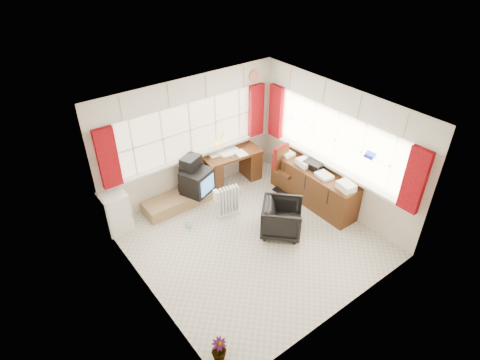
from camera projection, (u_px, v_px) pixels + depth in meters
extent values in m
plane|color=beige|center=(252.00, 240.00, 7.31)|extent=(4.00, 4.00, 0.00)
plane|color=beige|center=(190.00, 139.00, 7.94)|extent=(4.00, 0.00, 4.00)
plane|color=beige|center=(348.00, 252.00, 5.30)|extent=(4.00, 0.00, 4.00)
plane|color=beige|center=(142.00, 233.00, 5.61)|extent=(0.00, 4.00, 4.00)
plane|color=beige|center=(335.00, 148.00, 7.62)|extent=(0.00, 4.00, 4.00)
plane|color=white|center=(255.00, 114.00, 5.92)|extent=(4.00, 4.00, 0.00)
plane|color=#F3E4C0|center=(190.00, 130.00, 7.82)|extent=(3.60, 0.00, 3.60)
cube|color=white|center=(193.00, 156.00, 8.11)|extent=(3.70, 0.12, 0.05)
cube|color=white|center=(133.00, 148.00, 7.21)|extent=(0.03, 0.02, 1.10)
cube|color=white|center=(163.00, 139.00, 7.51)|extent=(0.03, 0.02, 1.10)
cube|color=white|center=(190.00, 130.00, 7.81)|extent=(0.03, 0.02, 1.10)
cube|color=white|center=(216.00, 122.00, 8.11)|extent=(0.03, 0.02, 1.10)
cube|color=white|center=(239.00, 114.00, 8.41)|extent=(0.03, 0.02, 1.10)
plane|color=#F3E4C0|center=(336.00, 139.00, 7.50)|extent=(0.00, 3.60, 3.60)
cube|color=white|center=(331.00, 166.00, 7.80)|extent=(0.12, 3.70, 0.05)
cube|color=white|center=(390.00, 166.00, 6.70)|extent=(0.02, 0.03, 1.10)
cube|color=white|center=(361.00, 152.00, 7.10)|extent=(0.02, 0.03, 1.10)
cube|color=white|center=(336.00, 139.00, 7.50)|extent=(0.02, 0.03, 1.10)
cube|color=white|center=(312.00, 128.00, 7.89)|extent=(0.02, 0.03, 1.10)
cube|color=white|center=(291.00, 117.00, 8.29)|extent=(0.02, 0.03, 1.10)
cube|color=maroon|center=(108.00, 158.00, 6.91)|extent=(0.35, 0.10, 1.15)
cube|color=maroon|center=(256.00, 111.00, 8.56)|extent=(0.35, 0.10, 1.15)
cube|color=maroon|center=(276.00, 112.00, 8.52)|extent=(0.10, 0.35, 1.15)
cube|color=maroon|center=(415.00, 181.00, 6.33)|extent=(0.10, 0.35, 1.15)
cube|color=beige|center=(188.00, 91.00, 7.36)|extent=(3.95, 0.08, 0.48)
cube|color=beige|center=(341.00, 99.00, 7.05)|extent=(0.08, 3.95, 0.48)
cube|color=#532813|center=(231.00, 154.00, 8.54)|extent=(1.32, 0.75, 0.06)
cube|color=#532813|center=(212.00, 174.00, 8.53)|extent=(0.35, 0.59, 0.67)
cube|color=#532813|center=(250.00, 162.00, 8.95)|extent=(0.35, 0.59, 0.67)
cube|color=white|center=(231.00, 152.00, 8.52)|extent=(0.24, 0.31, 0.02)
cube|color=white|center=(231.00, 152.00, 8.52)|extent=(0.24, 0.31, 0.02)
cube|color=white|center=(231.00, 152.00, 8.51)|extent=(0.24, 0.31, 0.02)
cube|color=white|center=(231.00, 152.00, 8.51)|extent=(0.24, 0.31, 0.02)
cube|color=white|center=(231.00, 151.00, 8.51)|extent=(0.24, 0.31, 0.02)
cube|color=white|center=(231.00, 151.00, 8.51)|extent=(0.24, 0.31, 0.02)
cylinder|color=yellow|center=(222.00, 150.00, 8.60)|extent=(0.10, 0.10, 0.02)
cylinder|color=yellow|center=(222.00, 142.00, 8.50)|extent=(0.02, 0.02, 0.38)
cone|color=yellow|center=(221.00, 136.00, 8.41)|extent=(0.17, 0.15, 0.15)
cube|color=black|center=(286.00, 190.00, 8.61)|extent=(0.45, 0.45, 0.04)
cylinder|color=silver|center=(287.00, 181.00, 8.49)|extent=(0.06, 0.06, 0.49)
cube|color=#532813|center=(287.00, 172.00, 8.35)|extent=(0.44, 0.43, 0.06)
cube|color=#532813|center=(281.00, 157.00, 8.33)|extent=(0.38, 0.08, 0.47)
cube|color=maroon|center=(281.00, 156.00, 8.32)|extent=(0.41, 0.09, 0.49)
imported|color=black|center=(282.00, 218.00, 7.32)|extent=(1.02, 1.02, 0.66)
cube|color=white|center=(228.00, 213.00, 7.90)|extent=(0.46, 0.25, 0.09)
cube|color=white|center=(218.00, 203.00, 7.64)|extent=(0.05, 0.13, 0.57)
cube|color=white|center=(222.00, 202.00, 7.67)|extent=(0.05, 0.13, 0.57)
cube|color=white|center=(225.00, 201.00, 7.69)|extent=(0.05, 0.13, 0.57)
cube|color=white|center=(228.00, 200.00, 7.72)|extent=(0.05, 0.13, 0.57)
cube|color=white|center=(231.00, 199.00, 7.74)|extent=(0.05, 0.13, 0.57)
cube|color=white|center=(234.00, 198.00, 7.77)|extent=(0.05, 0.13, 0.57)
cube|color=white|center=(237.00, 197.00, 7.79)|extent=(0.05, 0.13, 0.57)
cube|color=#532813|center=(313.00, 186.00, 8.11)|extent=(0.50, 2.00, 0.75)
cube|color=white|center=(346.00, 187.00, 7.33)|extent=(0.24, 0.32, 0.10)
cube|color=white|center=(324.00, 175.00, 7.68)|extent=(0.24, 0.32, 0.10)
cube|color=white|center=(304.00, 163.00, 8.03)|extent=(0.24, 0.32, 0.10)
cube|color=white|center=(286.00, 152.00, 8.38)|extent=(0.24, 0.32, 0.10)
cube|color=black|center=(314.00, 165.00, 7.96)|extent=(0.35, 0.42, 0.12)
cube|color=#A88754|center=(178.00, 201.00, 8.11)|extent=(1.40, 0.50, 0.25)
cube|color=black|center=(197.00, 181.00, 8.02)|extent=(0.70, 0.67, 0.50)
cube|color=#4D8DDA|center=(208.00, 185.00, 7.91)|extent=(0.40, 0.18, 0.34)
cube|color=black|center=(192.00, 184.00, 8.23)|extent=(0.63, 0.53, 0.20)
cube|color=black|center=(192.00, 176.00, 8.12)|extent=(0.58, 0.49, 0.19)
cube|color=black|center=(191.00, 168.00, 8.02)|extent=(0.53, 0.46, 0.18)
cube|color=black|center=(191.00, 161.00, 7.92)|extent=(0.48, 0.42, 0.17)
cube|color=white|center=(115.00, 212.00, 7.38)|extent=(0.47, 0.47, 0.79)
cube|color=silver|center=(130.00, 209.00, 7.27)|extent=(0.02, 0.02, 0.42)
imported|color=white|center=(203.00, 196.00, 8.22)|extent=(0.15, 0.15, 0.28)
imported|color=#85C7BA|center=(188.00, 224.00, 7.57)|extent=(0.08, 0.08, 0.18)
imported|color=black|center=(219.00, 349.00, 5.29)|extent=(0.26, 0.26, 0.37)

